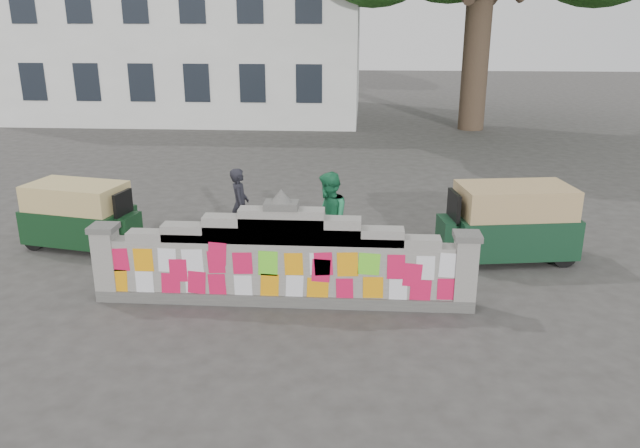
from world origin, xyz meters
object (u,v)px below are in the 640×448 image
at_px(pedestrian, 329,219).
at_px(rickshaw_left, 81,214).
at_px(cyclist_rider, 240,217).
at_px(rickshaw_right, 509,221).
at_px(cyclist_bike, 241,231).

relative_size(pedestrian, rickshaw_left, 0.73).
relative_size(cyclist_rider, rickshaw_right, 0.54).
xyz_separation_m(cyclist_rider, pedestrian, (1.83, -0.53, 0.16)).
bearing_deg(pedestrian, cyclist_bike, -110.02).
distance_m(pedestrian, rickshaw_right, 3.61).
bearing_deg(cyclist_bike, rickshaw_right, -99.17).
xyz_separation_m(cyclist_bike, rickshaw_right, (5.40, 0.02, 0.33)).
height_order(pedestrian, rickshaw_left, pedestrian).
bearing_deg(rickshaw_right, rickshaw_left, -9.37).
relative_size(cyclist_bike, rickshaw_right, 0.61).
bearing_deg(cyclist_bike, rickshaw_left, 78.66).
bearing_deg(pedestrian, cyclist_rider, -110.02).
height_order(cyclist_bike, rickshaw_left, rickshaw_left).
bearing_deg(cyclist_rider, pedestrian, -115.39).
xyz_separation_m(cyclist_rider, rickshaw_left, (-3.42, 0.12, -0.06)).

